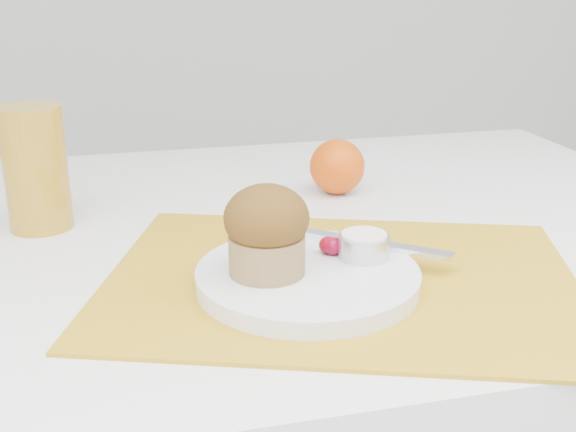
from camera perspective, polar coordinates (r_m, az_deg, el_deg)
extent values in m
cube|color=gold|center=(0.74, 4.21, -5.00)|extent=(0.57, 0.49, 0.00)
cylinder|color=white|center=(0.72, 1.56, -4.88)|extent=(0.26, 0.26, 0.02)
cylinder|color=silver|center=(0.74, 6.01, -2.39)|extent=(0.06, 0.06, 0.02)
cylinder|color=white|center=(0.74, 6.04, -1.58)|extent=(0.05, 0.05, 0.01)
ellipsoid|color=#5C020B|center=(0.75, 3.21, -2.30)|extent=(0.02, 0.02, 0.02)
ellipsoid|color=#5A0216|center=(0.75, 3.57, -2.39)|extent=(0.02, 0.02, 0.02)
cube|color=silver|center=(0.78, 5.78, -2.01)|extent=(0.16, 0.14, 0.00)
sphere|color=#DF5007|center=(1.00, 3.90, 3.92)|extent=(0.08, 0.08, 0.08)
cylinder|color=#B68922|center=(0.91, -19.31, 3.58)|extent=(0.10, 0.10, 0.15)
cylinder|color=olive|center=(0.70, -1.68, -3.01)|extent=(0.09, 0.09, 0.04)
ellipsoid|color=#362009|center=(0.68, -1.71, -0.15)|extent=(0.08, 0.08, 0.06)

